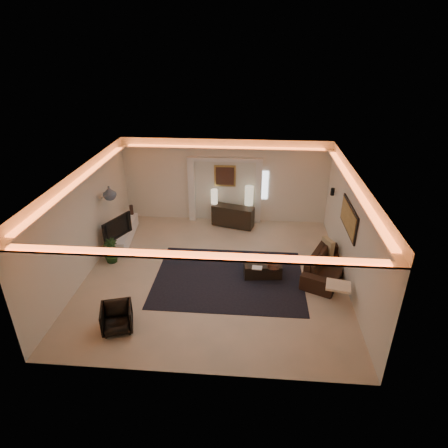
# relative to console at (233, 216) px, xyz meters

# --- Properties ---
(floor) EXTENTS (7.00, 7.00, 0.00)m
(floor) POSITION_rel_console_xyz_m (-0.32, -2.94, -0.40)
(floor) COLOR #CCB495
(floor) RESTS_ON ground
(ceiling) EXTENTS (7.00, 7.00, 0.00)m
(ceiling) POSITION_rel_console_xyz_m (-0.32, -2.94, 2.50)
(ceiling) COLOR white
(ceiling) RESTS_ON ground
(wall_back) EXTENTS (7.00, 0.00, 7.00)m
(wall_back) POSITION_rel_console_xyz_m (-0.32, 0.56, 1.05)
(wall_back) COLOR silver
(wall_back) RESTS_ON ground
(wall_front) EXTENTS (7.00, 0.00, 7.00)m
(wall_front) POSITION_rel_console_xyz_m (-0.32, -6.44, 1.05)
(wall_front) COLOR silver
(wall_front) RESTS_ON ground
(wall_left) EXTENTS (0.00, 7.00, 7.00)m
(wall_left) POSITION_rel_console_xyz_m (-3.82, -2.94, 1.05)
(wall_left) COLOR silver
(wall_left) RESTS_ON ground
(wall_right) EXTENTS (0.00, 7.00, 7.00)m
(wall_right) POSITION_rel_console_xyz_m (3.18, -2.94, 1.05)
(wall_right) COLOR silver
(wall_right) RESTS_ON ground
(cove_soffit) EXTENTS (7.00, 7.00, 0.04)m
(cove_soffit) POSITION_rel_console_xyz_m (-0.32, -2.94, 2.22)
(cove_soffit) COLOR silver
(cove_soffit) RESTS_ON ceiling
(daylight_slit) EXTENTS (0.25, 0.03, 1.00)m
(daylight_slit) POSITION_rel_console_xyz_m (1.03, 0.54, 0.95)
(daylight_slit) COLOR white
(daylight_slit) RESTS_ON wall_back
(area_rug) EXTENTS (4.00, 3.00, 0.01)m
(area_rug) POSITION_rel_console_xyz_m (0.08, -3.14, -0.39)
(area_rug) COLOR black
(area_rug) RESTS_ON ground
(pilaster_left) EXTENTS (0.22, 0.20, 2.20)m
(pilaster_left) POSITION_rel_console_xyz_m (-1.47, 0.46, 0.70)
(pilaster_left) COLOR silver
(pilaster_left) RESTS_ON ground
(pilaster_right) EXTENTS (0.22, 0.20, 2.20)m
(pilaster_right) POSITION_rel_console_xyz_m (0.83, 0.46, 0.70)
(pilaster_right) COLOR silver
(pilaster_right) RESTS_ON ground
(alcove_header) EXTENTS (2.52, 0.20, 0.12)m
(alcove_header) POSITION_rel_console_xyz_m (-0.32, 0.46, 1.85)
(alcove_header) COLOR silver
(alcove_header) RESTS_ON wall_back
(painting_frame) EXTENTS (0.74, 0.04, 0.74)m
(painting_frame) POSITION_rel_console_xyz_m (-0.32, 0.53, 1.25)
(painting_frame) COLOR tan
(painting_frame) RESTS_ON wall_back
(painting_canvas) EXTENTS (0.62, 0.02, 0.62)m
(painting_canvas) POSITION_rel_console_xyz_m (-0.32, 0.51, 1.25)
(painting_canvas) COLOR #4C2D1E
(painting_canvas) RESTS_ON wall_back
(art_panel_frame) EXTENTS (0.04, 1.64, 0.74)m
(art_panel_frame) POSITION_rel_console_xyz_m (3.15, -2.64, 1.30)
(art_panel_frame) COLOR black
(art_panel_frame) RESTS_ON wall_right
(art_panel_gold) EXTENTS (0.02, 1.50, 0.62)m
(art_panel_gold) POSITION_rel_console_xyz_m (3.13, -2.64, 1.30)
(art_panel_gold) COLOR tan
(art_panel_gold) RESTS_ON wall_right
(wall_sconce) EXTENTS (0.12, 0.12, 0.22)m
(wall_sconce) POSITION_rel_console_xyz_m (3.06, -0.74, 1.28)
(wall_sconce) COLOR black
(wall_sconce) RESTS_ON wall_right
(wall_niche) EXTENTS (0.10, 0.55, 0.04)m
(wall_niche) POSITION_rel_console_xyz_m (-3.76, -1.54, 1.25)
(wall_niche) COLOR silver
(wall_niche) RESTS_ON wall_left
(console) EXTENTS (1.48, 0.81, 0.71)m
(console) POSITION_rel_console_xyz_m (0.00, 0.00, 0.00)
(console) COLOR black
(console) RESTS_ON ground
(lamp_left) EXTENTS (0.23, 0.23, 0.51)m
(lamp_left) POSITION_rel_console_xyz_m (-0.66, 0.22, 0.69)
(lamp_left) COLOR #FBEBC6
(lamp_left) RESTS_ON console
(lamp_right) EXTENTS (0.36, 0.36, 0.66)m
(lamp_right) POSITION_rel_console_xyz_m (0.53, 0.22, 0.69)
(lamp_right) COLOR beige
(lamp_right) RESTS_ON console
(media_ledge) EXTENTS (0.78, 2.26, 0.42)m
(media_ledge) POSITION_rel_console_xyz_m (-3.47, -1.21, -0.18)
(media_ledge) COLOR white
(media_ledge) RESTS_ON ground
(tv) EXTENTS (1.12, 0.60, 0.66)m
(tv) POSITION_rel_console_xyz_m (-3.47, -1.84, 0.38)
(tv) COLOR black
(tv) RESTS_ON media_ledge
(figurine) EXTENTS (0.16, 0.16, 0.33)m
(figurine) POSITION_rel_console_xyz_m (-3.47, -0.19, 0.24)
(figurine) COLOR #37221B
(figurine) RESTS_ON media_ledge
(ginger_jar) EXTENTS (0.44, 0.44, 0.40)m
(ginger_jar) POSITION_rel_console_xyz_m (-3.47, -1.85, 1.47)
(ginger_jar) COLOR #36485A
(ginger_jar) RESTS_ON wall_niche
(plant) EXTENTS (0.42, 0.42, 0.73)m
(plant) POSITION_rel_console_xyz_m (-3.38, -2.56, -0.04)
(plant) COLOR #1A3615
(plant) RESTS_ON ground
(sofa) EXTENTS (2.35, 1.70, 0.64)m
(sofa) POSITION_rel_console_xyz_m (2.77, -2.70, -0.08)
(sofa) COLOR #502717
(sofa) RESTS_ON ground
(throw_blanket) EXTENTS (0.66, 0.58, 0.06)m
(throw_blanket) POSITION_rel_console_xyz_m (2.77, -4.04, 0.15)
(throw_blanket) COLOR beige
(throw_blanket) RESTS_ON sofa
(throw_pillow) EXTENTS (0.31, 0.47, 0.45)m
(throw_pillow) POSITION_rel_console_xyz_m (2.83, -2.12, 0.15)
(throw_pillow) COLOR tan
(throw_pillow) RESTS_ON sofa
(coffee_table) EXTENTS (1.05, 0.65, 0.37)m
(coffee_table) POSITION_rel_console_xyz_m (0.99, -2.91, -0.20)
(coffee_table) COLOR black
(coffee_table) RESTS_ON ground
(bowl) EXTENTS (0.34, 0.34, 0.08)m
(bowl) POSITION_rel_console_xyz_m (1.26, -3.18, 0.05)
(bowl) COLOR #331C13
(bowl) RESTS_ON coffee_table
(magazine) EXTENTS (0.28, 0.21, 0.03)m
(magazine) POSITION_rel_console_xyz_m (0.83, -3.18, 0.02)
(magazine) COLOR silver
(magazine) RESTS_ON coffee_table
(armchair) EXTENTS (0.83, 0.84, 0.62)m
(armchair) POSITION_rel_console_xyz_m (-2.26, -5.32, -0.09)
(armchair) COLOR #37271B
(armchair) RESTS_ON ground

